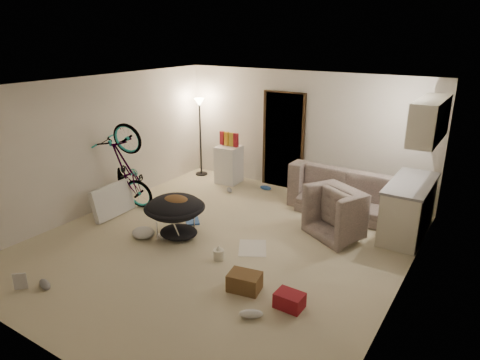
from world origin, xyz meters
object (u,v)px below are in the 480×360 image
Objects in this scene: sofa at (349,194)px; juicer at (219,254)px; mini_fridge at (229,164)px; kitchen_counter at (408,209)px; drink_case_a at (245,282)px; drink_case_b at (289,300)px; tv_box at (113,200)px; bicycle at (128,186)px; armchair at (349,216)px; saucer_chair at (175,213)px; floor_lamp at (200,120)px.

sofa reaches higher than juicer.
mini_fridge is at bearing 121.46° from juicer.
drink_case_a is (-1.40, -2.89, -0.32)m from kitchen_counter.
sofa is at bearing 98.14° from drink_case_b.
juicer is at bearing -8.60° from tv_box.
kitchen_counter is 5.04m from bicycle.
mini_fridge is (0.76, 2.29, -0.04)m from bicycle.
drink_case_b is at bearing -49.66° from mini_fridge.
bicycle is (-3.91, -1.21, 0.14)m from armchair.
tv_box is 4.08m from drink_case_b.
mini_fridge is 2.42× the size of drink_case_b.
drink_case_a is at bearing 178.88° from drink_case_b.
juicer is at bearing -131.47° from kitchen_counter.
floor_lamp is at bearing 120.03° from saucer_chair.
saucer_chair is at bearing -76.95° from mini_fridge.
saucer_chair is (1.53, -0.43, -0.03)m from bicycle.
mini_fridge reaches higher than saucer_chair.
juicer is at bearing -48.92° from floor_lamp.
armchair is (-0.82, -0.53, -0.13)m from kitchen_counter.
drink_case_a reaches higher than drink_case_b.
floor_lamp reaches higher than mini_fridge.
drink_case_a is at bearing 86.16° from sofa.
sofa reaches higher than drink_case_a.
drink_case_a is (-0.25, -3.34, -0.20)m from sofa.
sofa is 3.40m from drink_case_b.
bicycle is 1.59m from saucer_chair.
armchair is 1.16× the size of mini_fridge.
juicer is (1.82, -2.98, -0.32)m from mini_fridge.
armchair is 1.07× the size of tv_box.
floor_lamp is 4.95m from kitchen_counter.
drink_case_a is at bearing -31.79° from juicer.
armchair is 2.44m from drink_case_a.
drink_case_a is (-0.58, -2.36, -0.19)m from armchair.
tv_box is at bearing 170.24° from bicycle.
armchair is at bearing 65.42° from drink_case_a.
mini_fridge is (-3.15, 1.08, 0.10)m from armchair.
drink_case_b is at bearing -116.20° from bicycle.
saucer_chair is (1.63, -2.82, -0.89)m from floor_lamp.
drink_case_a is at bearing -45.91° from floor_lamp.
armchair reaches higher than drink_case_a.
bicycle reaches higher than saucer_chair.
floor_lamp reaches higher than armchair.
floor_lamp is 1.21× the size of kitchen_counter.
mini_fridge reaches higher than armchair.
drink_case_b is (3.24, -3.47, -0.32)m from mini_fridge.
mini_fridge is 2.82m from saucer_chair.
armchair is 2.30× the size of drink_case_a.
floor_lamp is 2.02× the size of tv_box.
saucer_chair is 1.96m from drink_case_a.
tv_box is (-3.91, -1.62, -0.02)m from armchair.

